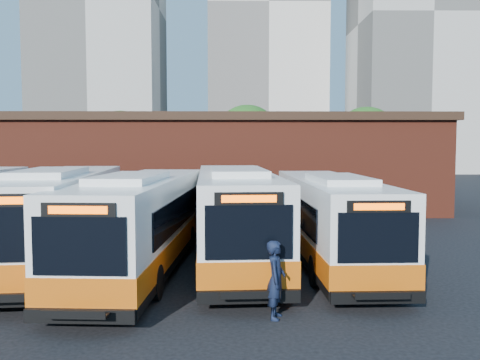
{
  "coord_description": "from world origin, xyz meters",
  "views": [
    {
      "loc": [
        0.69,
        -16.26,
        4.44
      ],
      "look_at": [
        0.97,
        7.09,
        2.81
      ],
      "focal_mm": 38.0,
      "sensor_mm": 36.0,
      "label": 1
    }
  ],
  "objects_px": {
    "bus_east": "(330,222)",
    "transit_worker": "(276,280)",
    "bus_midwest": "(142,226)",
    "bus_west": "(62,219)",
    "bus_mideast": "(235,218)"
  },
  "relations": [
    {
      "from": "bus_east",
      "to": "transit_worker",
      "type": "distance_m",
      "value": 6.76
    },
    {
      "from": "bus_midwest",
      "to": "bus_east",
      "type": "distance_m",
      "value": 6.97
    },
    {
      "from": "bus_west",
      "to": "bus_midwest",
      "type": "xyz_separation_m",
      "value": [
        3.26,
        -1.33,
        -0.05
      ]
    },
    {
      "from": "bus_mideast",
      "to": "bus_east",
      "type": "xyz_separation_m",
      "value": [
        3.58,
        -0.42,
        -0.11
      ]
    },
    {
      "from": "bus_midwest",
      "to": "bus_east",
      "type": "bearing_deg",
      "value": 13.0
    },
    {
      "from": "bus_west",
      "to": "bus_mideast",
      "type": "height_order",
      "value": "bus_mideast"
    },
    {
      "from": "transit_worker",
      "to": "bus_mideast",
      "type": "bearing_deg",
      "value": 20.24
    },
    {
      "from": "bus_east",
      "to": "transit_worker",
      "type": "xyz_separation_m",
      "value": [
        -2.55,
        -6.24,
        -0.52
      ]
    },
    {
      "from": "bus_west",
      "to": "bus_midwest",
      "type": "bearing_deg",
      "value": -27.36
    },
    {
      "from": "bus_mideast",
      "to": "transit_worker",
      "type": "bearing_deg",
      "value": -84.4
    },
    {
      "from": "bus_mideast",
      "to": "bus_east",
      "type": "bearing_deg",
      "value": -9.91
    },
    {
      "from": "bus_mideast",
      "to": "bus_west",
      "type": "bearing_deg",
      "value": 179.33
    },
    {
      "from": "bus_midwest",
      "to": "bus_east",
      "type": "xyz_separation_m",
      "value": [
        6.87,
        1.19,
        -0.06
      ]
    },
    {
      "from": "bus_mideast",
      "to": "transit_worker",
      "type": "distance_m",
      "value": 6.77
    },
    {
      "from": "bus_mideast",
      "to": "bus_east",
      "type": "relative_size",
      "value": 1.08
    }
  ]
}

